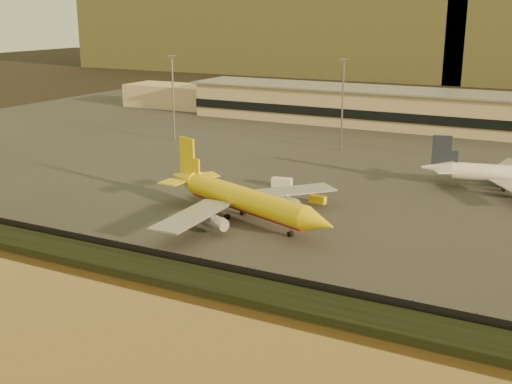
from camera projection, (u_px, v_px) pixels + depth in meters
ground at (232, 244)px, 109.27m from camera, size 900.00×900.00×0.00m
embankment at (176, 276)px, 94.57m from camera, size 320.00×7.00×1.40m
tarmac at (390, 144)px, 190.30m from camera, size 320.00×220.00×0.20m
perimeter_fence at (190, 263)px, 97.82m from camera, size 300.00×0.05×2.20m
terminal_building at (375, 107)px, 221.14m from camera, size 202.00×25.00×12.60m
apron_light_masts at (429, 103)px, 162.31m from camera, size 152.20×12.20×25.40m
distant_hills at (472, 22)px, 400.02m from camera, size 470.00×160.00×70.00m
dhl_cargo_jet at (243, 200)px, 120.23m from camera, size 43.13×40.93×13.31m
gse_vehicle_yellow at (318, 199)px, 131.82m from camera, size 3.50×1.76×1.53m
gse_vehicle_white at (282, 182)px, 143.80m from camera, size 4.76×2.70×2.03m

